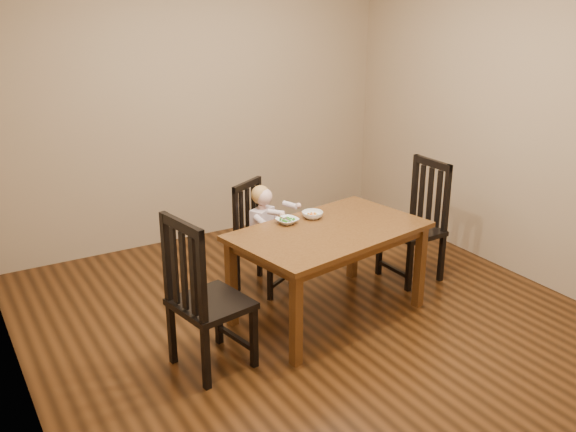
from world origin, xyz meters
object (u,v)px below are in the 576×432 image
chair_left (204,298)px  bowl_veg (312,215)px  chair_child (260,238)px  toddler (264,226)px  bowl_peas (287,221)px  chair_right (417,223)px  dining_table (329,239)px

chair_left → bowl_veg: chair_left is taller
chair_child → chair_left: 1.25m
toddler → bowl_peas: bearing=58.7°
chair_left → bowl_veg: 1.22m
toddler → chair_right: bearing=130.7°
toddler → bowl_veg: toddler is taller
dining_table → chair_child: chair_child is taller
chair_left → bowl_peas: 1.01m
dining_table → bowl_veg: 0.28m
chair_left → dining_table: bearing=89.5°
toddler → bowl_veg: (0.21, -0.40, 0.18)m
chair_child → toddler: bearing=90.0°
toddler → bowl_veg: 0.48m
bowl_veg → bowl_peas: bearing=-179.5°
bowl_peas → chair_right: bearing=-2.7°
toddler → bowl_peas: size_ratio=2.86×
dining_table → bowl_peas: (-0.21, 0.26, 0.10)m
dining_table → chair_right: 1.06m
dining_table → bowl_veg: size_ratio=9.53×
chair_child → bowl_peas: (0.00, -0.44, 0.29)m
bowl_peas → bowl_veg: size_ratio=0.99×
chair_left → chair_right: (2.12, 0.39, -0.02)m
bowl_peas → bowl_veg: (0.23, 0.00, 0.01)m
toddler → chair_child: bearing=-90.0°
dining_table → chair_left: 1.11m
bowl_peas → bowl_veg: bowl_veg is taller
chair_right → chair_child: bearing=66.8°
chair_right → toddler: bearing=68.1°
toddler → bowl_peas: (-0.02, -0.40, 0.18)m
chair_right → bowl_peas: (-1.24, 0.06, 0.23)m
chair_child → toddler: 0.12m
dining_table → bowl_peas: 0.35m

